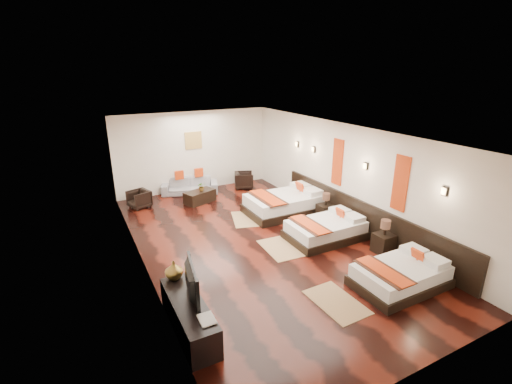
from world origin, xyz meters
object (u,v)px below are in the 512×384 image
tv (187,282)px  book (199,322)px  coffee_table (200,197)px  table_plant (202,186)px  bed_near (401,275)px  bed_mid (326,229)px  bed_far (285,203)px  nightstand_a (384,241)px  sofa (190,186)px  armchair_right (244,180)px  nightstand_b (325,210)px  tv_console (189,316)px  figurine (174,270)px  armchair_left (139,199)px

tv → book: size_ratio=3.14×
coffee_table → table_plant: 0.36m
tv → bed_near: bearing=-92.2°
bed_mid → book: size_ratio=6.09×
bed_near → tv: bearing=168.2°
bed_near → bed_far: size_ratio=0.81×
nightstand_a → sofa: (-2.77, 6.29, -0.01)m
bed_mid → armchair_right: bearing=91.0°
nightstand_b → bed_far: bearing=127.0°
nightstand_b → tv_console: nightstand_b is taller
tv_console → armchair_right: size_ratio=2.73×
bed_far → nightstand_a: size_ratio=2.79×
figurine → table_plant: bearing=65.3°
figurine → table_plant: 5.40m
bed_far → armchair_right: size_ratio=3.53×
armchair_right → sofa: bearing=101.1°
bed_far → book: bed_far is taller
sofa → table_plant: (0.08, -1.06, 0.27)m
bed_near → bed_mid: bed_mid is taller
bed_far → armchair_left: bearing=147.2°
table_plant → armchair_right: bearing=20.4°
tv_console → book: size_ratio=5.58×
table_plant → bed_mid: bearing=-64.2°
nightstand_a → sofa: nightstand_a is taller
bed_near → armchair_left: 7.90m
bed_far → armchair_left: (-3.87, 2.49, -0.02)m
armchair_left → coffee_table: size_ratio=0.62×
nightstand_b → table_plant: bearing=131.8°
armchair_right → table_plant: size_ratio=2.21×
armchair_left → armchair_right: size_ratio=0.93×
nightstand_a → nightstand_b: (0.00, 2.22, -0.01)m
nightstand_b → table_plant: 4.05m
bed_mid → nightstand_a: size_ratio=2.36×
bed_mid → nightstand_a: nightstand_a is taller
bed_mid → coffee_table: (-2.02, 4.03, -0.06)m
bed_near → nightstand_a: nightstand_a is taller
book → figurine: figurine is taller
bed_near → coffee_table: bearing=107.4°
coffee_table → nightstand_b: bearing=-47.5°
bed_mid → book: bed_mid is taller
figurine → table_plant: (2.25, 4.90, -0.17)m
tv → figurine: size_ratio=2.95×
bed_far → tv_console: bed_far is taller
bed_far → coffee_table: (-2.02, 2.03, -0.10)m
bed_far → nightstand_b: bearing=-53.0°
bed_near → sofa: (-2.02, 7.49, 0.04)m
nightstand_b → armchair_right: 3.79m
nightstand_a → armchair_right: nightstand_a is taller
armchair_right → coffee_table: 2.05m
nightstand_a → armchair_left: size_ratio=1.35×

